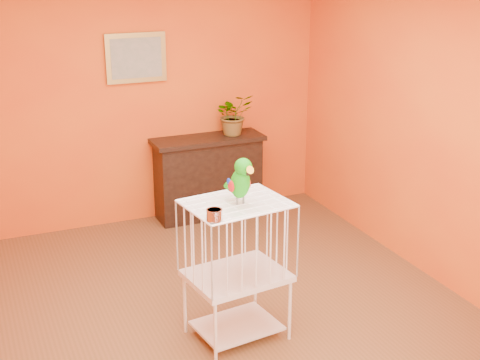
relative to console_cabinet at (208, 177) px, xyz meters
name	(u,v)px	position (x,y,z in m)	size (l,w,h in m)	color
ground	(219,315)	(-0.69, -2.04, -0.45)	(4.50, 4.50, 0.00)	brown
room_shell	(216,124)	(-0.69, -2.04, 1.14)	(4.50, 4.50, 4.50)	orange
console_cabinet	(208,177)	(0.00, 0.00, 0.00)	(1.20, 0.43, 0.89)	black
potted_plant	(235,119)	(0.30, -0.03, 0.62)	(0.40, 0.44, 0.35)	#26722D
framed_picture	(136,58)	(-0.69, 0.18, 1.30)	(0.62, 0.04, 0.50)	#A2843A
birdcage	(237,269)	(-0.67, -2.37, 0.11)	(0.76, 0.62, 1.08)	white
feed_cup	(214,215)	(-0.94, -2.62, 0.68)	(0.11, 0.11, 0.08)	silver
parrot	(240,180)	(-0.65, -2.40, 0.81)	(0.18, 0.31, 0.35)	#59544C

